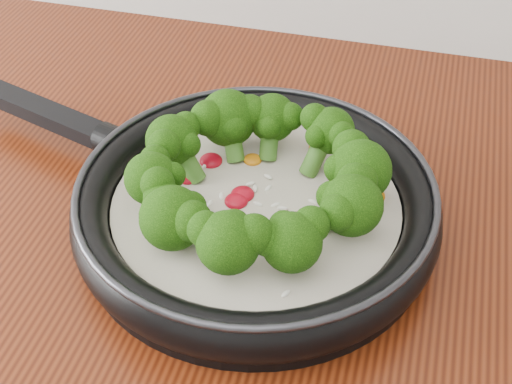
# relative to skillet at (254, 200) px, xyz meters

# --- Properties ---
(skillet) EXTENTS (0.58, 0.44, 0.11)m
(skillet) POSITION_rel_skillet_xyz_m (0.00, 0.00, 0.00)
(skillet) COLOR black
(skillet) RESTS_ON counter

